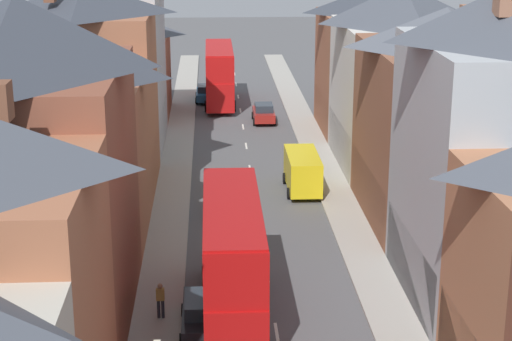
# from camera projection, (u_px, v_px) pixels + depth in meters

# --- Properties ---
(pavement_left) EXTENTS (2.20, 104.00, 0.14)m
(pavement_left) POSITION_uv_depth(u_px,v_px,m) (174.00, 187.00, 54.86)
(pavement_left) COLOR #A8A399
(pavement_left) RESTS_ON ground
(pavement_right) EXTENTS (2.20, 104.00, 0.14)m
(pavement_right) POSITION_uv_depth(u_px,v_px,m) (331.00, 184.00, 55.39)
(pavement_right) COLOR #A8A399
(pavement_right) RESTS_ON ground
(centre_line_dashes) EXTENTS (0.14, 97.80, 0.01)m
(centre_line_dashes) POSITION_uv_depth(u_px,v_px,m) (254.00, 196.00, 53.23)
(centre_line_dashes) COLOR silver
(centre_line_dashes) RESTS_ON ground
(terrace_row_left) EXTENTS (8.00, 75.47, 14.11)m
(terrace_row_left) POSITION_uv_depth(u_px,v_px,m) (54.00, 151.00, 40.90)
(terrace_row_left) COLOR #935138
(terrace_row_left) RESTS_ON ground
(terrace_row_right) EXTENTS (8.00, 70.25, 14.61)m
(terrace_row_right) POSITION_uv_depth(u_px,v_px,m) (495.00, 164.00, 38.59)
(terrace_row_right) COLOR #BCB7A8
(terrace_row_right) RESTS_ON ground
(double_decker_bus_lead) EXTENTS (2.74, 10.80, 5.30)m
(double_decker_bus_lead) POSITION_uv_depth(u_px,v_px,m) (232.00, 258.00, 36.57)
(double_decker_bus_lead) COLOR #B70F0F
(double_decker_bus_lead) RESTS_ON ground
(double_decker_bus_mid_street) EXTENTS (2.74, 10.80, 5.30)m
(double_decker_bus_mid_street) POSITION_uv_depth(u_px,v_px,m) (219.00, 74.00, 77.85)
(double_decker_bus_mid_street) COLOR red
(double_decker_bus_mid_street) RESTS_ON ground
(car_near_blue) EXTENTS (1.90, 4.44, 1.67)m
(car_near_blue) POSITION_uv_depth(u_px,v_px,m) (203.00, 314.00, 35.88)
(car_near_blue) COLOR black
(car_near_blue) RESTS_ON ground
(car_near_silver) EXTENTS (1.90, 4.53, 1.62)m
(car_near_silver) POSITION_uv_depth(u_px,v_px,m) (226.00, 199.00, 50.24)
(car_near_silver) COLOR silver
(car_near_silver) RESTS_ON ground
(car_parked_left_a) EXTENTS (1.90, 4.11, 1.57)m
(car_parked_left_a) POSITION_uv_depth(u_px,v_px,m) (206.00, 93.00, 79.67)
(car_parked_left_a) COLOR #236093
(car_parked_left_a) RESTS_ON ground
(car_parked_right_a) EXTENTS (1.90, 3.87, 1.61)m
(car_parked_right_a) POSITION_uv_depth(u_px,v_px,m) (264.00, 113.00, 71.71)
(car_parked_right_a) COLOR maroon
(car_parked_right_a) RESTS_ON ground
(delivery_van) EXTENTS (2.20, 5.20, 2.41)m
(delivery_van) POSITION_uv_depth(u_px,v_px,m) (303.00, 171.00, 53.97)
(delivery_van) COLOR yellow
(delivery_van) RESTS_ON ground
(pedestrian_mid_right) EXTENTS (0.36, 0.22, 1.61)m
(pedestrian_mid_right) POSITION_uv_depth(u_px,v_px,m) (160.00, 299.00, 36.82)
(pedestrian_mid_right) COLOR #23232D
(pedestrian_mid_right) RESTS_ON pavement_left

